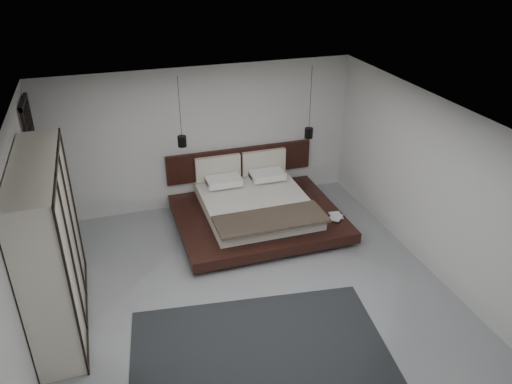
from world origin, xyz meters
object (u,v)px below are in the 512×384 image
object	(u,v)px
pendant_left	(182,141)
wardrobe	(50,246)
pendant_right	(309,133)
rug	(262,359)
bed	(256,208)
lattice_screen	(39,175)

from	to	relation	value
pendant_left	wardrobe	world-z (taller)	pendant_left
pendant_right	rug	xyz separation A→B (m)	(-2.21, -3.82, -1.50)
pendant_left	rug	bearing A→B (deg)	-86.32
bed	wardrobe	world-z (taller)	wardrobe
bed	rug	xyz separation A→B (m)	(-0.98, -3.33, -0.29)
bed	wardrobe	size ratio (longest dim) A/B	1.21
lattice_screen	bed	world-z (taller)	lattice_screen
bed	wardrobe	bearing A→B (deg)	-154.01
bed	wardrobe	distance (m)	3.93
lattice_screen	pendant_right	world-z (taller)	pendant_right
wardrobe	rug	distance (m)	3.19
wardrobe	rug	xyz separation A→B (m)	(2.45, -1.65, -1.21)
pendant_left	pendant_right	distance (m)	2.46
rug	wardrobe	bearing A→B (deg)	145.97
bed	pendant_right	distance (m)	1.79
lattice_screen	pendant_left	bearing A→B (deg)	-1.36
pendant_right	rug	bearing A→B (deg)	-120.11
rug	lattice_screen	bearing A→B (deg)	124.85
pendant_left	rug	distance (m)	4.16
pendant_right	rug	size ratio (longest dim) A/B	0.41
lattice_screen	bed	xyz separation A→B (m)	(3.68, -0.55, -1.00)
pendant_right	bed	bearing A→B (deg)	-158.21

